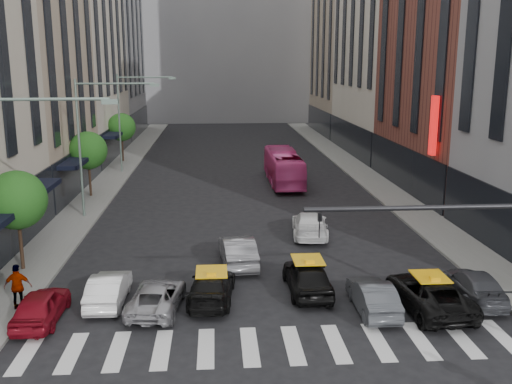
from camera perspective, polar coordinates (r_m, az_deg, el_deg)
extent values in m
plane|color=black|center=(20.41, 2.58, -17.05)|extent=(160.00, 160.00, 0.00)
cube|color=slate|center=(49.53, -14.89, 0.63)|extent=(3.00, 96.00, 0.15)
cube|color=slate|center=(50.51, 11.67, 1.03)|extent=(3.00, 96.00, 0.15)
cube|color=tan|center=(47.97, -22.85, 14.05)|extent=(8.00, 16.00, 24.00)
cube|color=gray|center=(84.04, -14.83, 15.71)|extent=(8.00, 18.00, 30.00)
cube|color=brown|center=(48.59, 19.86, 15.44)|extent=(8.00, 18.00, 26.00)
cube|color=tan|center=(84.85, 9.29, 15.25)|extent=(8.00, 18.00, 28.00)
cube|color=gray|center=(102.89, -3.01, 17.17)|extent=(30.00, 10.00, 36.00)
cylinder|color=black|center=(30.41, -22.50, -4.29)|extent=(0.18, 0.18, 3.15)
sphere|color=#194714|center=(29.93, -22.81, -0.74)|extent=(2.88, 2.88, 2.88)
cylinder|color=black|center=(45.42, -16.30, 1.60)|extent=(0.18, 0.18, 3.15)
sphere|color=#194714|center=(45.10, -16.45, 4.01)|extent=(2.88, 2.88, 2.88)
cylinder|color=black|center=(60.94, -13.21, 4.53)|extent=(0.18, 0.18, 3.15)
sphere|color=#194714|center=(60.70, -13.30, 6.33)|extent=(2.88, 2.88, 2.88)
cylinder|color=gray|center=(22.53, -20.73, 8.67)|extent=(5.00, 0.12, 0.12)
cube|color=gray|center=(21.96, -14.38, 8.74)|extent=(0.60, 0.25, 0.18)
cylinder|color=gray|center=(39.00, -17.22, 4.12)|extent=(0.16, 0.16, 9.00)
cylinder|color=gray|center=(38.13, -13.92, 10.48)|extent=(5.00, 0.12, 0.12)
cube|color=gray|center=(37.80, -10.12, 10.49)|extent=(0.60, 0.25, 0.18)
cylinder|color=gray|center=(54.58, -13.50, 6.68)|extent=(0.16, 0.16, 9.00)
cylinder|color=gray|center=(53.97, -11.07, 11.20)|extent=(5.00, 0.12, 0.12)
cube|color=gray|center=(53.73, -8.36, 11.18)|extent=(0.60, 0.25, 0.18)
cylinder|color=black|center=(18.76, 20.06, -1.42)|extent=(10.00, 0.16, 0.16)
imported|color=black|center=(17.55, 6.37, -3.34)|extent=(0.13, 0.16, 0.80)
cube|color=red|center=(40.57, 17.35, 6.36)|extent=(0.30, 0.70, 4.00)
imported|color=maroon|center=(24.75, -20.69, -10.60)|extent=(1.64, 3.98, 1.35)
imported|color=white|center=(25.66, -14.52, -9.33)|extent=(1.46, 4.06, 1.33)
imported|color=#9B9A9F|center=(24.61, -9.90, -10.25)|extent=(2.45, 4.50, 1.20)
imported|color=black|center=(25.18, -4.44, -9.39)|extent=(2.29, 4.69, 1.32)
imported|color=black|center=(26.01, 5.18, -8.40)|extent=(1.92, 4.56, 1.54)
imported|color=#42454A|center=(24.58, 11.61, -10.18)|extent=(1.42, 4.05, 1.33)
imported|color=black|center=(25.32, 16.91, -9.66)|extent=(2.72, 5.32, 1.44)
imported|color=#404248|center=(26.98, 20.99, -8.71)|extent=(2.16, 4.62, 1.31)
imported|color=gray|center=(29.34, -1.84, -5.88)|extent=(2.00, 4.73, 1.52)
imported|color=white|center=(34.28, 5.39, -3.22)|extent=(2.58, 5.19, 1.45)
imported|color=#E44393|center=(48.81, 2.76, 2.50)|extent=(2.45, 10.29, 2.86)
imported|color=gray|center=(25.86, -22.71, -8.72)|extent=(1.14, 0.51, 1.92)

